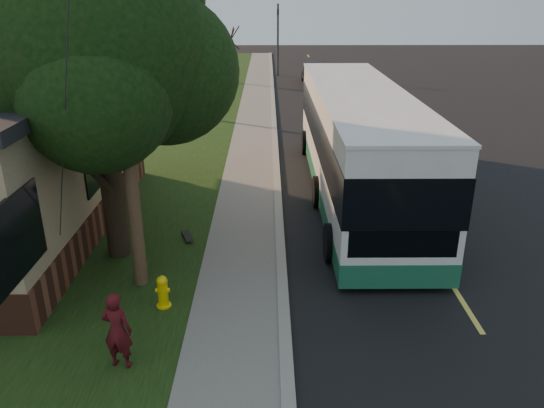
{
  "coord_description": "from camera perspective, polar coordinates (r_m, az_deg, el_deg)",
  "views": [
    {
      "loc": [
        -0.33,
        -9.87,
        6.45
      ],
      "look_at": [
        -0.23,
        2.37,
        1.5
      ],
      "focal_mm": 35.0,
      "sensor_mm": 36.0,
      "label": 1
    }
  ],
  "objects": [
    {
      "name": "distant_car",
      "position": [
        40.49,
        4.68,
        13.92
      ],
      "size": [
        1.93,
        4.74,
        1.61
      ],
      "primitive_type": "imported",
      "rotation": [
        0.0,
        0.0,
        0.01
      ],
      "color": "black",
      "rests_on": "ground"
    },
    {
      "name": "road",
      "position": [
        21.33,
        11.29,
        3.99
      ],
      "size": [
        8.0,
        80.0,
        0.01
      ],
      "primitive_type": "cube",
      "color": "black",
      "rests_on": "ground"
    },
    {
      "name": "skateboarder",
      "position": [
        10.08,
        -16.31,
        -12.91
      ],
      "size": [
        0.61,
        0.46,
        1.51
      ],
      "primitive_type": "imported",
      "rotation": [
        0.0,
        0.0,
        2.96
      ],
      "color": "#470E12",
      "rests_on": "grass_verge"
    },
    {
      "name": "bare_tree_far",
      "position": [
        40.2,
        -4.45,
        15.59
      ],
      "size": [
        1.38,
        1.21,
        4.03
      ],
      "color": "black",
      "rests_on": "grass_verge"
    },
    {
      "name": "dumpster",
      "position": [
        18.57,
        -23.63,
        2.04
      ],
      "size": [
        1.48,
        1.19,
        1.29
      ],
      "color": "black",
      "rests_on": "building_lot"
    },
    {
      "name": "utility_pole",
      "position": [
        11.41,
        -15.94,
        12.03
      ],
      "size": [
        2.86,
        3.21,
        9.07
      ],
      "color": "#473321",
      "rests_on": "ground"
    },
    {
      "name": "transit_bus",
      "position": [
        17.7,
        9.2,
        6.78
      ],
      "size": [
        3.02,
        13.07,
        3.53
      ],
      "color": "silver",
      "rests_on": "ground"
    },
    {
      "name": "fire_hydrant",
      "position": [
        11.78,
        -11.66,
        -9.21
      ],
      "size": [
        0.32,
        0.32,
        0.74
      ],
      "color": "yellow",
      "rests_on": "grass_verge"
    },
    {
      "name": "bare_tree_near",
      "position": [
        28.37,
        -7.07,
        13.13
      ],
      "size": [
        1.38,
        1.21,
        4.31
      ],
      "color": "black",
      "rests_on": "grass_verge"
    },
    {
      "name": "sidewalk",
      "position": [
        20.89,
        -2.3,
        4.12
      ],
      "size": [
        2.0,
        80.0,
        0.08
      ],
      "primitive_type": "cube",
      "color": "slate",
      "rests_on": "ground"
    },
    {
      "name": "traffic_signal",
      "position": [
        44.0,
        0.63,
        17.72
      ],
      "size": [
        0.18,
        0.22,
        5.5
      ],
      "color": "#2D2D30",
      "rests_on": "ground"
    },
    {
      "name": "curb",
      "position": [
        20.87,
        0.46,
        4.19
      ],
      "size": [
        0.25,
        80.0,
        0.12
      ],
      "primitive_type": "cube",
      "color": "gray",
      "rests_on": "ground"
    },
    {
      "name": "skateboard_main",
      "position": [
        14.88,
        -9.07,
        -3.43
      ],
      "size": [
        0.46,
        0.81,
        0.07
      ],
      "color": "black",
      "rests_on": "grass_verge"
    },
    {
      "name": "leafy_tree",
      "position": [
        13.15,
        -18.11,
        15.39
      ],
      "size": [
        6.3,
        6.0,
        7.8
      ],
      "color": "black",
      "rests_on": "grass_verge"
    },
    {
      "name": "ground",
      "position": [
        11.79,
        1.24,
        -11.14
      ],
      "size": [
        120.0,
        120.0,
        0.0
      ],
      "primitive_type": "plane",
      "color": "black",
      "rests_on": "ground"
    },
    {
      "name": "grass_verge",
      "position": [
        21.29,
        -11.78,
        4.0
      ],
      "size": [
        5.0,
        80.0,
        0.07
      ],
      "primitive_type": "cube",
      "color": "black",
      "rests_on": "ground"
    }
  ]
}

